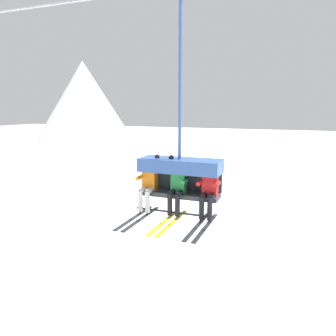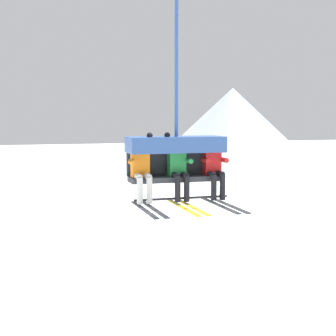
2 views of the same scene
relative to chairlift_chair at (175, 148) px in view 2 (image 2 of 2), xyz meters
name	(u,v)px [view 2 (image 2 of 2)]	position (x,y,z in m)	size (l,w,h in m)	color
mountain_peak_central	(232,127)	(22.97, 49.43, -0.84)	(20.26, 20.26, 9.51)	silver
chairlift_chair	(175,148)	(0.00, 0.00, 0.00)	(1.84, 0.74, 4.74)	#33383D
skier_orange	(142,168)	(-0.71, -0.21, -0.35)	(0.48, 1.70, 1.34)	orange
skier_green	(178,167)	(0.00, -0.21, -0.35)	(0.48, 1.70, 1.34)	#23843D
skier_red	(214,167)	(0.71, -0.22, -0.37)	(0.46, 1.70, 1.23)	red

